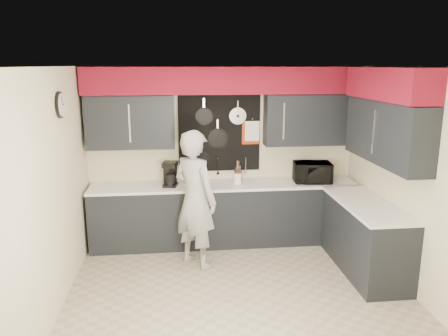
{
  "coord_description": "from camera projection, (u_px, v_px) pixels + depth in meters",
  "views": [
    {
      "loc": [
        -0.69,
        -4.69,
        2.62
      ],
      "look_at": [
        -0.12,
        0.5,
        1.38
      ],
      "focal_mm": 35.0,
      "sensor_mm": 36.0,
      "label": 1
    }
  ],
  "objects": [
    {
      "name": "ground",
      "position": [
        238.0,
        290.0,
        5.21
      ],
      "size": [
        4.0,
        4.0,
        0.0
      ],
      "primitive_type": "plane",
      "color": "tan",
      "rests_on": "ground"
    },
    {
      "name": "coffee_maker",
      "position": [
        170.0,
        173.0,
        6.25
      ],
      "size": [
        0.23,
        0.27,
        0.35
      ],
      "rotation": [
        0.0,
        0.0,
        -0.19
      ],
      "color": "black",
      "rests_on": "base_cabinets"
    },
    {
      "name": "utensil_crock",
      "position": [
        238.0,
        178.0,
        6.39
      ],
      "size": [
        0.12,
        0.12,
        0.15
      ],
      "primitive_type": "cylinder",
      "color": "white",
      "rests_on": "base_cabinets"
    },
    {
      "name": "left_wall_assembly",
      "position": [
        56.0,
        187.0,
        4.7
      ],
      "size": [
        0.05,
        3.5,
        2.6
      ],
      "color": "#F9E7C0",
      "rests_on": "ground"
    },
    {
      "name": "knife_block",
      "position": [
        238.0,
        176.0,
        6.41
      ],
      "size": [
        0.11,
        0.11,
        0.2
      ],
      "primitive_type": "cube",
      "rotation": [
        0.0,
        0.0,
        0.16
      ],
      "color": "#3B2313",
      "rests_on": "base_cabinets"
    },
    {
      "name": "base_cabinets",
      "position": [
        261.0,
        219.0,
        6.25
      ],
      "size": [
        3.95,
        2.2,
        0.92
      ],
      "color": "black",
      "rests_on": "ground"
    },
    {
      "name": "right_wall_assembly",
      "position": [
        390.0,
        123.0,
        5.21
      ],
      "size": [
        0.36,
        3.5,
        2.6
      ],
      "color": "#F9E7C0",
      "rests_on": "ground"
    },
    {
      "name": "person",
      "position": [
        195.0,
        199.0,
        5.67
      ],
      "size": [
        0.78,
        0.79,
        1.83
      ],
      "primitive_type": "imported",
      "rotation": [
        0.0,
        0.0,
        2.33
      ],
      "color": "#9E9E9C",
      "rests_on": "ground"
    },
    {
      "name": "microwave",
      "position": [
        312.0,
        172.0,
        6.44
      ],
      "size": [
        0.57,
        0.41,
        0.3
      ],
      "primitive_type": "imported",
      "rotation": [
        0.0,
        0.0,
        -0.09
      ],
      "color": "black",
      "rests_on": "base_cabinets"
    },
    {
      "name": "back_wall_assembly",
      "position": [
        224.0,
        108.0,
        6.29
      ],
      "size": [
        4.0,
        0.36,
        2.6
      ],
      "color": "#F9E7C0",
      "rests_on": "ground"
    }
  ]
}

